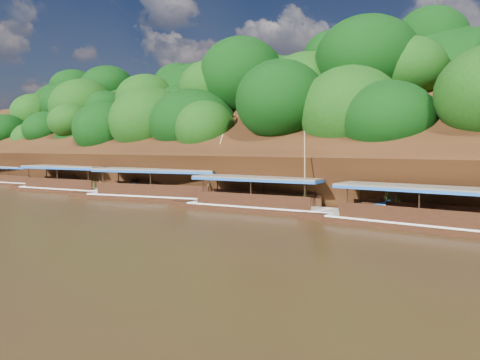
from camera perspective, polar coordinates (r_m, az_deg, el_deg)
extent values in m
plane|color=black|center=(24.61, -3.59, -6.32)|extent=(160.00, 160.00, 0.00)
cube|color=black|center=(37.97, 11.87, 2.60)|extent=(120.00, 16.12, 13.64)
cube|color=black|center=(47.49, 16.69, -1.43)|extent=(120.00, 24.00, 12.00)
ellipsoid|color=#0B430D|center=(60.89, -21.82, 2.65)|extent=(16.00, 8.00, 6.00)
ellipsoid|color=#0B430D|center=(61.11, -12.48, 8.30)|extent=(20.00, 10.00, 8.00)
ellipsoid|color=#0B430D|center=(39.92, 3.37, 2.75)|extent=(18.00, 8.00, 6.40)
ellipsoid|color=#0B430D|center=(44.70, 15.66, 10.07)|extent=(24.00, 11.00, 8.40)
cube|color=black|center=(26.71, 23.06, -5.81)|extent=(12.22, 2.47, 0.86)
cube|color=silver|center=(26.65, 23.09, -4.95)|extent=(12.23, 2.53, 0.10)
cube|color=brown|center=(26.62, 21.62, -0.83)|extent=(9.60, 2.70, 0.11)
cube|color=#174A9B|center=(26.63, 21.61, -1.08)|extent=(9.60, 2.70, 0.17)
cube|color=black|center=(31.74, 3.30, -3.95)|extent=(11.83, 3.47, 0.87)
cube|color=silver|center=(31.68, 3.30, -3.21)|extent=(11.84, 3.54, 0.10)
cube|color=black|center=(29.42, 14.91, -3.39)|extent=(2.93, 1.91, 1.64)
cube|color=#174A9B|center=(29.22, 16.31, -2.89)|extent=(1.62, 1.82, 0.60)
cube|color=red|center=(29.26, 16.29, -3.53)|extent=(1.62, 1.82, 0.60)
cube|color=brown|center=(31.81, 2.14, 0.31)|extent=(9.35, 3.50, 0.12)
cube|color=#174A9B|center=(31.82, 2.14, 0.10)|extent=(9.35, 3.50, 0.17)
cylinder|color=tan|center=(29.76, 7.90, 1.24)|extent=(0.75, 1.53, 4.85)
cube|color=black|center=(38.43, -8.86, -2.58)|extent=(14.24, 5.74, 0.96)
cube|color=silver|center=(38.38, -8.86, -1.90)|extent=(14.26, 5.81, 0.11)
cube|color=black|center=(35.03, 2.40, -1.95)|extent=(3.65, 2.52, 1.89)
cube|color=#174A9B|center=(34.72, 3.78, -1.48)|extent=(2.13, 2.20, 0.71)
cube|color=red|center=(34.76, 3.78, -2.08)|extent=(2.13, 2.20, 0.71)
cube|color=brown|center=(38.67, -10.03, 1.27)|extent=(11.36, 5.33, 0.13)
cube|color=#174A9B|center=(38.67, -10.02, 1.08)|extent=(11.36, 5.33, 0.19)
cylinder|color=tan|center=(36.03, -3.20, 1.78)|extent=(1.08, 1.08, 4.84)
cube|color=black|center=(47.51, -19.77, -1.50)|extent=(12.37, 3.99, 0.94)
cube|color=silver|center=(47.47, -19.79, -0.96)|extent=(12.38, 4.06, 0.10)
cube|color=black|center=(42.67, -13.56, -0.99)|extent=(3.11, 2.12, 1.74)
cube|color=#174A9B|center=(42.15, -12.79, -0.61)|extent=(1.74, 1.99, 0.63)
cube|color=red|center=(42.18, -12.78, -1.09)|extent=(1.74, 1.99, 0.63)
cube|color=brown|center=(47.91, -20.46, 1.56)|extent=(9.81, 3.96, 0.13)
cube|color=#174A9B|center=(47.91, -20.46, 1.41)|extent=(9.81, 3.96, 0.19)
cube|color=black|center=(58.94, -25.31, -0.60)|extent=(10.38, 3.27, 0.79)
cube|color=silver|center=(58.92, -25.32, -0.24)|extent=(10.39, 3.33, 0.09)
cube|color=black|center=(54.40, -21.72, -0.21)|extent=(2.60, 1.76, 1.46)
cube|color=#174A9B|center=(53.90, -21.29, 0.04)|extent=(1.45, 1.66, 0.53)
cube|color=red|center=(53.92, -21.28, -0.27)|extent=(1.45, 1.66, 0.53)
cube|color=brown|center=(59.34, -25.74, 1.47)|extent=(8.22, 3.26, 0.11)
cube|color=#174A9B|center=(59.34, -25.74, 1.36)|extent=(8.22, 3.26, 0.16)
cone|color=#236D1B|center=(51.30, -20.35, -0.02)|extent=(1.50, 1.50, 1.95)
cone|color=#236D1B|center=(46.19, -16.75, -0.56)|extent=(1.50, 1.50, 1.65)
cone|color=#236D1B|center=(40.94, -10.44, -0.98)|extent=(1.50, 1.50, 1.72)
cone|color=#236D1B|center=(35.26, -1.85, -1.86)|extent=(1.50, 1.50, 1.56)
cone|color=#236D1B|center=(31.86, 7.33, -2.36)|extent=(1.50, 1.50, 1.75)
cone|color=#236D1B|center=(29.50, 18.34, -3.00)|extent=(1.50, 1.50, 1.81)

